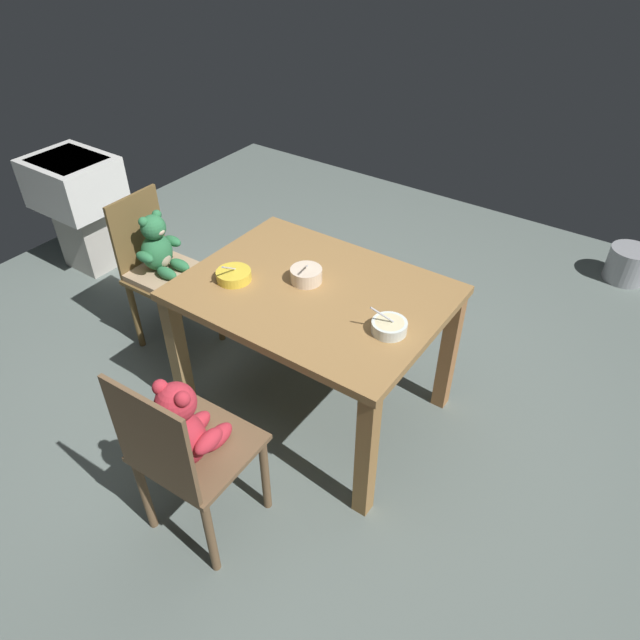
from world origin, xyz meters
name	(u,v)px	position (x,y,z in m)	size (l,w,h in m)	color
ground_plane	(315,406)	(0.00, 0.00, -0.02)	(5.20, 5.20, 0.04)	slate
dining_table	(314,310)	(0.00, 0.00, 0.61)	(1.15, 0.87, 0.73)	olive
teddy_chair_near_left	(162,262)	(-0.98, -0.03, 0.53)	(0.42, 0.37, 0.88)	brown
teddy_chair_near_front	(185,438)	(0.02, -0.84, 0.55)	(0.42, 0.41, 0.88)	brown
porridge_bowl_cream_center	(306,275)	(-0.07, 0.04, 0.76)	(0.14, 0.14, 0.14)	beige
porridge_bowl_white_near_right	(389,327)	(0.42, -0.07, 0.75)	(0.15, 0.14, 0.12)	white
porridge_bowl_yellow_near_left	(234,275)	(-0.34, -0.14, 0.75)	(0.16, 0.17, 0.12)	yellow
sink_basin	(78,198)	(-2.05, 0.23, 0.51)	(0.53, 0.43, 0.77)	#B7B2A8
metal_pail	(627,264)	(1.04, 2.15, 0.12)	(0.27, 0.27, 0.23)	#93969B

